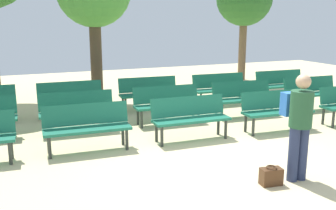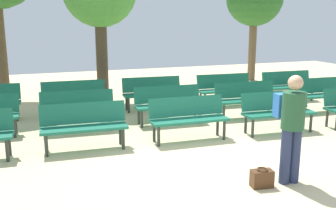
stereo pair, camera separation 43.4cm
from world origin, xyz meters
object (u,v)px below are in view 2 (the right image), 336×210
(bench_r0_c2, at_px, (188,116))
(bench_r1_c3, at_px, (246,97))
(bench_r0_c1, at_px, (84,123))
(bench_r0_c3, at_px, (277,109))
(bench_r2_c2, at_px, (152,91))
(bench_r1_c4, at_px, (318,92))
(bench_r1_c2, at_px, (169,102))
(visitor_with_backpack, at_px, (291,123))
(bench_r2_c1, at_px, (74,96))
(handbag, at_px, (262,178))
(bench_r2_c3, at_px, (225,88))
(bench_r2_c4, at_px, (288,84))
(bench_r1_c1, at_px, (78,108))

(bench_r0_c2, distance_m, bench_r1_c3, 2.44)
(bench_r0_c1, bearing_deg, bench_r0_c3, -0.74)
(bench_r0_c3, bearing_deg, bench_r0_c2, -179.94)
(bench_r0_c1, relative_size, bench_r2_c2, 1.00)
(bench_r0_c2, bearing_deg, bench_r1_c4, 16.94)
(bench_r1_c2, bearing_deg, visitor_with_backpack, -78.22)
(bench_r1_c2, distance_m, bench_r2_c2, 1.45)
(bench_r1_c4, relative_size, visitor_with_backpack, 0.98)
(bench_r0_c2, xyz_separation_m, bench_r1_c3, (2.10, 1.24, 0.00))
(bench_r1_c2, bearing_deg, bench_r1_c3, 0.52)
(bench_r2_c1, bearing_deg, handbag, -66.16)
(bench_r0_c2, relative_size, visitor_with_backpack, 0.98)
(bench_r1_c3, xyz_separation_m, bench_r2_c3, (0.13, 1.37, 0.00))
(bench_r1_c2, bearing_deg, handbag, -85.41)
(bench_r2_c3, bearing_deg, bench_r1_c3, -92.16)
(bench_r1_c2, bearing_deg, bench_r2_c4, 18.68)
(bench_r1_c4, bearing_deg, bench_r0_c3, -146.49)
(bench_r0_c1, height_order, bench_r2_c2, same)
(bench_r2_c1, distance_m, bench_r2_c3, 4.17)
(bench_r0_c2, xyz_separation_m, handbag, (0.14, -2.48, -0.37))
(bench_r2_c1, distance_m, visitor_with_backpack, 5.91)
(bench_r2_c2, distance_m, bench_r2_c4, 4.16)
(bench_r0_c2, height_order, bench_r1_c1, same)
(bench_r0_c3, xyz_separation_m, bench_r2_c2, (-1.91, 2.93, 0.00))
(bench_r1_c1, xyz_separation_m, bench_r1_c4, (6.23, -0.33, 0.00))
(visitor_with_backpack, bearing_deg, bench_r2_c1, -60.10)
(bench_r1_c4, distance_m, bench_r2_c2, 4.40)
(bench_r0_c2, relative_size, bench_r1_c3, 0.99)
(bench_r1_c1, relative_size, bench_r2_c2, 1.00)
(visitor_with_backpack, bearing_deg, bench_r2_c2, -80.43)
(bench_r2_c2, xyz_separation_m, visitor_with_backpack, (0.50, -5.24, 0.43))
(bench_r2_c1, bearing_deg, bench_r2_c4, -0.79)
(bench_r0_c2, distance_m, bench_r2_c1, 3.45)
(bench_r1_c1, height_order, bench_r1_c3, same)
(bench_r0_c2, distance_m, bench_r2_c3, 3.43)
(handbag, bearing_deg, bench_r0_c1, 130.31)
(visitor_with_backpack, bearing_deg, bench_r0_c2, -71.61)
(bench_r0_c2, relative_size, bench_r1_c2, 0.99)
(bench_r1_c1, distance_m, bench_r1_c3, 4.13)
(bench_r2_c2, height_order, bench_r2_c3, same)
(bench_r2_c2, relative_size, bench_r2_c3, 1.00)
(bench_r2_c2, distance_m, handbag, 5.28)
(bench_r0_c3, height_order, bench_r1_c3, same)
(bench_r2_c4, bearing_deg, handbag, -127.36)
(bench_r0_c3, height_order, bench_r1_c1, same)
(bench_r1_c3, xyz_separation_m, bench_r2_c2, (-1.97, 1.55, 0.00))
(bench_r1_c3, bearing_deg, bench_r1_c4, 1.15)
(bench_r0_c3, distance_m, bench_r1_c1, 4.37)
(bench_r0_c3, distance_m, bench_r1_c4, 2.51)
(bench_r0_c2, bearing_deg, bench_r0_c3, -2.09)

